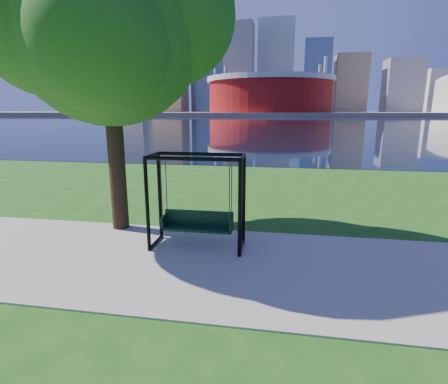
# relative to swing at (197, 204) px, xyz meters

# --- Properties ---
(ground) EXTENTS (900.00, 900.00, 0.00)m
(ground) POSITION_rel_swing_xyz_m (0.60, -0.33, -1.01)
(ground) COLOR #1E5114
(ground) RESTS_ON ground
(path) EXTENTS (120.00, 4.00, 0.03)m
(path) POSITION_rel_swing_xyz_m (0.60, -0.83, -0.99)
(path) COLOR #9E937F
(path) RESTS_ON ground
(river) EXTENTS (900.00, 180.00, 0.02)m
(river) POSITION_rel_swing_xyz_m (0.60, 101.67, -1.00)
(river) COLOR black
(river) RESTS_ON ground
(far_bank) EXTENTS (900.00, 228.00, 2.00)m
(far_bank) POSITION_rel_swing_xyz_m (0.60, 305.67, -0.01)
(far_bank) COLOR #937F60
(far_bank) RESTS_ON ground
(stadium) EXTENTS (83.00, 83.00, 32.00)m
(stadium) POSITION_rel_swing_xyz_m (-9.40, 234.67, 13.22)
(stadium) COLOR maroon
(stadium) RESTS_ON far_bank
(skyline) EXTENTS (392.00, 66.00, 96.50)m
(skyline) POSITION_rel_swing_xyz_m (-3.67, 319.06, 34.88)
(skyline) COLOR gray
(skyline) RESTS_ON far_bank
(swing) EXTENTS (2.05, 0.92, 2.09)m
(swing) POSITION_rel_swing_xyz_m (0.00, 0.00, 0.00)
(swing) COLOR black
(swing) RESTS_ON ground
(park_tree) EXTENTS (5.76, 5.21, 7.16)m
(park_tree) POSITION_rel_swing_xyz_m (-2.33, 0.96, 3.96)
(park_tree) COLOR black
(park_tree) RESTS_ON ground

